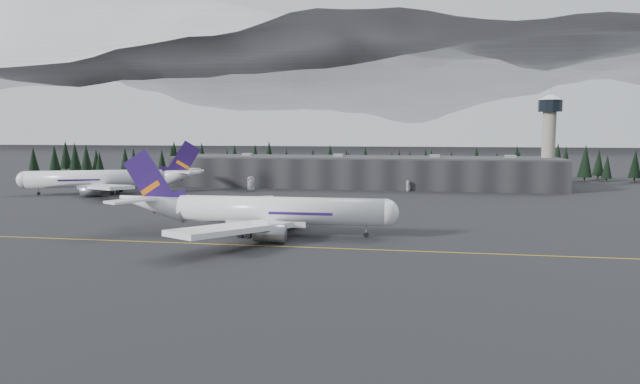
% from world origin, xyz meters
% --- Properties ---
extents(ground, '(1400.00, 1400.00, 0.00)m').
position_xyz_m(ground, '(0.00, 0.00, 0.00)').
color(ground, black).
rests_on(ground, ground).
extents(taxiline, '(400.00, 0.40, 0.02)m').
position_xyz_m(taxiline, '(0.00, -2.00, 0.01)').
color(taxiline, gold).
rests_on(taxiline, ground).
extents(terminal, '(160.00, 30.00, 12.60)m').
position_xyz_m(terminal, '(0.00, 125.00, 6.30)').
color(terminal, black).
rests_on(terminal, ground).
extents(control_tower, '(10.00, 10.00, 37.70)m').
position_xyz_m(control_tower, '(75.00, 128.00, 23.41)').
color(control_tower, gray).
rests_on(control_tower, ground).
extents(treeline, '(360.00, 20.00, 15.00)m').
position_xyz_m(treeline, '(0.00, 162.00, 7.50)').
color(treeline, black).
rests_on(treeline, ground).
extents(mountain_ridge, '(4400.00, 900.00, 420.00)m').
position_xyz_m(mountain_ridge, '(0.00, 1000.00, 0.00)').
color(mountain_ridge, white).
rests_on(mountain_ridge, ground).
extents(jet_main, '(66.40, 61.30, 19.52)m').
position_xyz_m(jet_main, '(-13.40, 10.73, 5.51)').
color(jet_main, white).
rests_on(jet_main, ground).
extents(jet_parked, '(65.11, 58.03, 19.89)m').
position_xyz_m(jet_parked, '(-89.79, 82.44, 5.61)').
color(jet_parked, silver).
rests_on(jet_parked, ground).
extents(gse_vehicle_a, '(3.48, 6.11, 1.61)m').
position_xyz_m(gse_vehicle_a, '(-40.90, 99.21, 0.80)').
color(gse_vehicle_a, silver).
rests_on(gse_vehicle_a, ground).
extents(gse_vehicle_b, '(4.49, 3.64, 1.44)m').
position_xyz_m(gse_vehicle_b, '(19.77, 109.09, 0.72)').
color(gse_vehicle_b, silver).
rests_on(gse_vehicle_b, ground).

